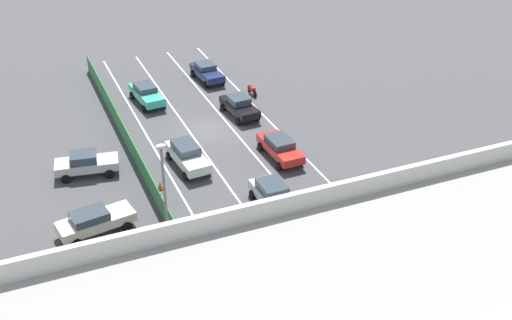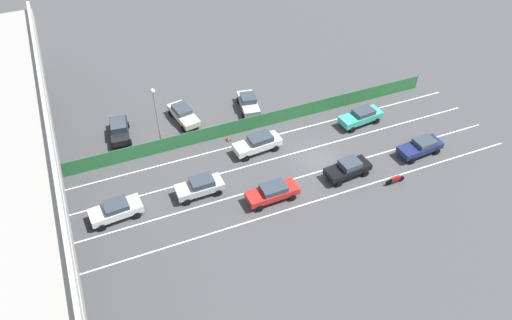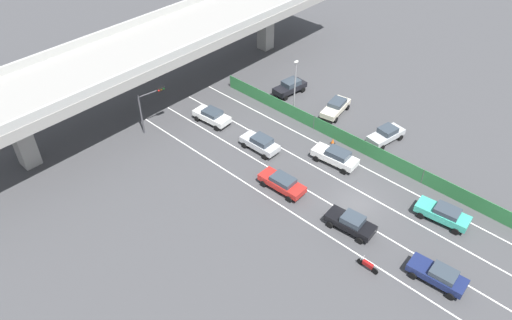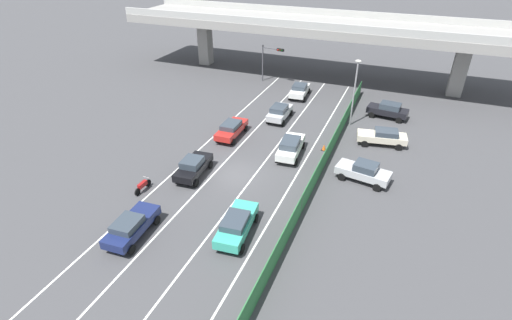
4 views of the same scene
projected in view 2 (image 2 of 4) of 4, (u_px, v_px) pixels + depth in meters
name	position (u px, v px, depth m)	size (l,w,h in m)	color
ground_plane	(319.00, 159.00, 47.78)	(300.00, 300.00, 0.00)	#424244
lane_line_left_edge	(308.00, 203.00, 43.34)	(0.14, 43.36, 0.01)	silver
lane_line_mid_left	(292.00, 180.00, 45.59)	(0.14, 43.36, 0.01)	silver
lane_line_mid_right	(277.00, 158.00, 47.85)	(0.14, 43.36, 0.01)	silver
lane_line_right_edge	(264.00, 138.00, 50.11)	(0.14, 43.36, 0.01)	silver
green_fence	(257.00, 122.00, 50.82)	(0.10, 39.46, 1.62)	#2D753D
car_sedan_silver	(200.00, 186.00, 43.66)	(2.00, 4.25, 1.67)	#B7BABC
car_sedan_black	(348.00, 168.00, 45.45)	(2.24, 4.45, 1.64)	black
car_sedan_navy	(421.00, 146.00, 47.80)	(2.19, 4.56, 1.55)	navy
car_taxi_teal	(361.00, 116.00, 51.39)	(2.31, 4.76, 1.61)	teal
car_sedan_white	(116.00, 210.00, 41.58)	(2.29, 4.47, 1.59)	white
car_sedan_red	(272.00, 192.00, 43.17)	(2.04, 4.69, 1.54)	red
car_hatchback_white	(258.00, 143.00, 48.06)	(2.24, 4.82, 1.72)	silver
motorcycle	(395.00, 179.00, 44.94)	(0.60, 1.95, 0.93)	black
parked_wagon_silver	(248.00, 102.00, 53.26)	(4.52, 2.52, 1.66)	#B2B5B7
parked_sedan_cream	(183.00, 114.00, 51.74)	(4.78, 2.55, 1.56)	beige
parked_sedan_dark	(119.00, 129.00, 49.67)	(4.43, 2.36, 1.70)	black
traffic_light	(70.00, 251.00, 35.10)	(3.20, 0.79, 4.85)	#47474C
street_lamp	(157.00, 114.00, 46.07)	(0.60, 0.36, 6.96)	gray
traffic_cone	(228.00, 138.00, 49.68)	(0.47, 0.47, 0.61)	orange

